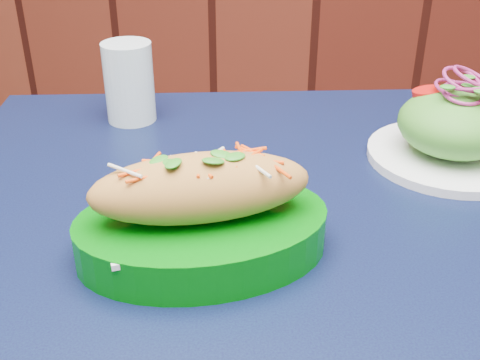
# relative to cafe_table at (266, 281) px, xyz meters

# --- Properties ---
(cafe_table) EXTENTS (0.95, 0.95, 0.75)m
(cafe_table) POSITION_rel_cafe_table_xyz_m (0.00, 0.00, 0.00)
(cafe_table) COLOR black
(cafe_table) RESTS_ON ground
(banh_mi_basket) EXTENTS (0.30, 0.25, 0.12)m
(banh_mi_basket) POSITION_rel_cafe_table_xyz_m (-0.06, -0.07, 0.13)
(banh_mi_basket) COLOR #006607
(banh_mi_basket) RESTS_ON cafe_table
(salad_plate) EXTENTS (0.21, 0.21, 0.12)m
(salad_plate) POSITION_rel_cafe_table_xyz_m (0.22, 0.18, 0.13)
(salad_plate) COLOR white
(salad_plate) RESTS_ON cafe_table
(water_glass) EXTENTS (0.07, 0.07, 0.12)m
(water_glass) POSITION_rel_cafe_table_xyz_m (-0.24, 0.25, 0.15)
(water_glass) COLOR silver
(water_glass) RESTS_ON cafe_table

